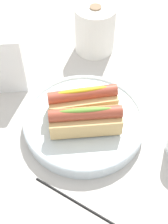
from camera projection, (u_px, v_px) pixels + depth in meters
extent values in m
plane|color=beige|center=(72.00, 125.00, 0.69)|extent=(2.40, 2.40, 0.00)
cylinder|color=silver|center=(84.00, 123.00, 0.67)|extent=(0.27, 0.27, 0.03)
torus|color=silver|center=(84.00, 119.00, 0.66)|extent=(0.27, 0.27, 0.01)
cube|color=#DBB270|center=(85.00, 122.00, 0.62)|extent=(0.16, 0.08, 0.04)
cylinder|color=#A84733|center=(85.00, 114.00, 0.60)|extent=(0.15, 0.06, 0.03)
ellipsoid|color=olive|center=(86.00, 110.00, 0.59)|extent=(0.11, 0.03, 0.01)
cube|color=#DBB270|center=(83.00, 102.00, 0.66)|extent=(0.16, 0.09, 0.04)
cylinder|color=#B24C38|center=(83.00, 94.00, 0.64)|extent=(0.15, 0.07, 0.03)
ellipsoid|color=gold|center=(83.00, 90.00, 0.63)|extent=(0.11, 0.04, 0.01)
cylinder|color=white|center=(95.00, 29.00, 0.82)|extent=(0.11, 0.11, 0.13)
cylinder|color=#997A5B|center=(96.00, 7.00, 0.76)|extent=(0.03, 0.03, 0.00)
cube|color=white|center=(1.00, 64.00, 0.71)|extent=(0.12, 0.07, 0.15)
cylinder|color=black|center=(83.00, 206.00, 0.56)|extent=(0.20, 0.10, 0.01)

